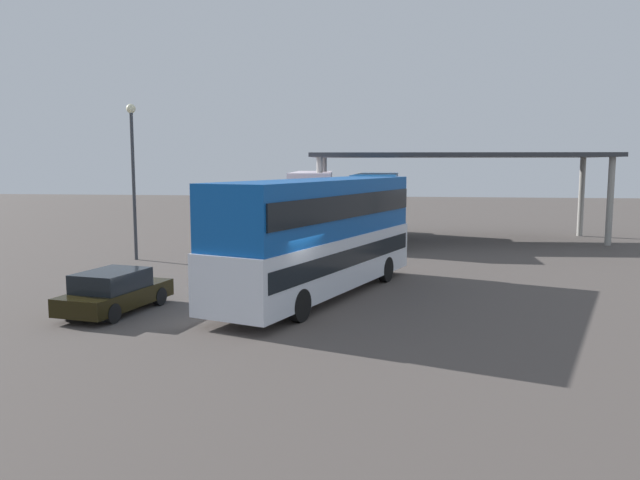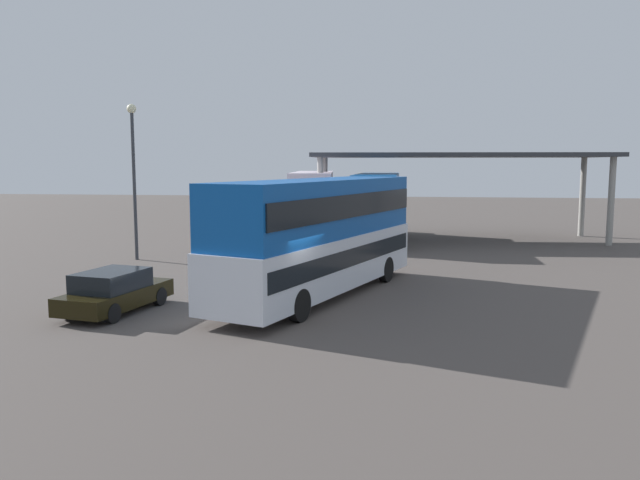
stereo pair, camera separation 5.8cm
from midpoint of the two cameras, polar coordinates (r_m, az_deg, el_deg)
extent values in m
plane|color=#4E4642|center=(19.26, -3.67, -7.05)|extent=(140.00, 140.00, 0.00)
cube|color=silver|center=(21.99, -0.08, -1.92)|extent=(6.20, 11.57, 1.81)
cube|color=#0C4BA0|center=(21.77, -0.08, 2.99)|extent=(6.05, 11.33, 1.96)
cube|color=black|center=(21.96, -0.08, -1.36)|extent=(6.08, 11.15, 0.62)
cube|color=black|center=(21.77, -0.08, 3.25)|extent=(6.08, 11.15, 0.79)
cube|color=black|center=(27.05, 5.40, 0.31)|extent=(2.03, 0.81, 1.09)
cube|color=orange|center=(26.96, 5.42, 2.15)|extent=(1.67, 0.67, 0.36)
cylinder|color=black|center=(25.73, 1.30, -2.32)|extent=(0.60, 1.04, 1.00)
cylinder|color=black|center=(24.84, 5.98, -2.69)|extent=(0.60, 1.04, 1.00)
cylinder|color=black|center=(19.72, -7.74, -5.27)|extent=(0.60, 1.04, 1.00)
cylinder|color=black|center=(18.55, -1.99, -6.00)|extent=(0.60, 1.04, 1.00)
cube|color=black|center=(20.77, -18.25, -4.95)|extent=(2.43, 4.26, 0.55)
cube|color=black|center=(20.51, -18.65, -3.51)|extent=(1.96, 2.46, 0.58)
cylinder|color=black|center=(22.24, -17.93, -4.67)|extent=(0.31, 0.63, 0.60)
cylinder|color=black|center=(21.37, -14.58, -5.02)|extent=(0.31, 0.63, 0.60)
cylinder|color=black|center=(20.34, -22.08, -5.93)|extent=(0.31, 0.63, 0.60)
cylinder|color=black|center=(19.39, -18.58, -6.40)|extent=(0.31, 0.63, 0.60)
cube|color=navy|center=(39.92, -0.72, 2.12)|extent=(3.62, 11.36, 1.82)
cube|color=white|center=(39.80, -0.73, 4.84)|extent=(3.52, 11.13, 1.97)
cube|color=black|center=(39.90, -0.72, 2.44)|extent=(3.61, 10.92, 0.62)
cube|color=black|center=(39.80, -0.73, 4.98)|extent=(3.61, 10.92, 0.79)
cube|color=black|center=(45.40, -0.44, 3.07)|extent=(2.13, 0.31, 1.09)
cube|color=orange|center=(45.35, -0.44, 4.16)|extent=(1.75, 0.26, 0.36)
cylinder|color=black|center=(43.49, -2.03, 1.52)|extent=(0.38, 1.02, 1.00)
cylinder|color=black|center=(43.40, 0.96, 1.51)|extent=(0.38, 1.02, 1.00)
cylinder|color=black|center=(36.62, -2.71, 0.48)|extent=(0.38, 1.02, 1.00)
cylinder|color=black|center=(36.52, 0.83, 0.47)|extent=(0.38, 1.02, 1.00)
cube|color=white|center=(37.47, 5.14, 1.74)|extent=(2.56, 10.22, 1.78)
cube|color=#1057AA|center=(37.35, 5.17, 4.58)|extent=(2.48, 10.02, 1.93)
cube|color=black|center=(37.46, 5.14, 2.07)|extent=(2.59, 9.82, 0.60)
cube|color=black|center=(37.35, 5.17, 4.72)|extent=(2.59, 9.82, 0.77)
cube|color=black|center=(42.48, 5.48, 2.73)|extent=(2.09, 0.12, 1.07)
cube|color=orange|center=(42.42, 5.49, 3.88)|extent=(1.72, 0.10, 0.36)
cylinder|color=black|center=(40.75, 3.79, 1.14)|extent=(0.29, 1.00, 1.00)
cylinder|color=black|center=(40.66, 6.91, 1.09)|extent=(0.29, 1.00, 1.00)
cylinder|color=black|center=(34.49, 3.03, 0.07)|extent=(0.29, 1.00, 1.00)
cylinder|color=black|center=(34.37, 6.71, 0.01)|extent=(0.29, 1.00, 1.00)
cube|color=#33353A|center=(39.11, 12.47, 7.60)|extent=(18.13, 6.99, 0.25)
cylinder|color=#9E9B93|center=(43.43, 22.79, 3.65)|extent=(0.36, 0.36, 5.05)
cylinder|color=#9E9B93|center=(39.10, 25.01, 3.22)|extent=(0.36, 0.36, 5.05)
cylinder|color=#9E9B93|center=(41.08, 0.33, 4.03)|extent=(0.36, 0.36, 5.05)
cylinder|color=#9E9B93|center=(36.48, -0.08, 3.65)|extent=(0.36, 0.36, 5.05)
cylinder|color=#33353A|center=(31.42, -16.75, 4.69)|extent=(0.16, 0.16, 7.11)
sphere|color=beige|center=(31.50, -16.99, 11.44)|extent=(0.44, 0.44, 0.44)
camera|label=1|loc=(0.03, -90.08, -0.01)|focal=34.92mm
camera|label=2|loc=(0.03, 89.92, 0.01)|focal=34.92mm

